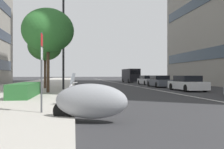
% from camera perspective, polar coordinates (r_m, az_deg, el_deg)
% --- Properties ---
extents(sidewalk_right_plaza, '(160.00, 9.49, 0.15)m').
position_cam_1_polar(sidewalk_right_plaza, '(37.07, -16.12, -2.16)').
color(sidewalk_right_plaza, '#B2ADA3').
rests_on(sidewalk_right_plaza, ground).
extents(lane_centre_stripe, '(110.00, 0.16, 0.01)m').
position_cam_1_polar(lane_centre_stripe, '(42.43, 1.40, -2.01)').
color(lane_centre_stripe, silver).
rests_on(lane_centre_stripe, ground).
extents(motorcycle_under_tarp, '(1.52, 2.31, 1.13)m').
position_cam_1_polar(motorcycle_under_tarp, '(7.15, -5.12, -6.26)').
color(motorcycle_under_tarp, gray).
rests_on(motorcycle_under_tarp, ground).
extents(motorcycle_second_in_row, '(0.77, 2.04, 1.47)m').
position_cam_1_polar(motorcycle_second_in_row, '(9.97, -5.60, -5.57)').
color(motorcycle_second_in_row, black).
rests_on(motorcycle_second_in_row, ground).
extents(car_lead_in_lane, '(4.44, 1.93, 1.33)m').
position_cam_1_polar(car_lead_in_lane, '(22.51, 17.17, -2.06)').
color(car_lead_in_lane, silver).
rests_on(car_lead_in_lane, ground).
extents(car_far_down_avenue, '(4.60, 1.91, 1.34)m').
position_cam_1_polar(car_far_down_avenue, '(28.97, 11.03, -1.62)').
color(car_far_down_avenue, '#4C515B').
rests_on(car_far_down_avenue, ground).
extents(car_approaching_light, '(4.55, 1.98, 1.33)m').
position_cam_1_polar(car_approaching_light, '(35.66, 8.30, -1.34)').
color(car_approaching_light, '#B7B7BC').
rests_on(car_approaching_light, ground).
extents(delivery_van_ahead, '(6.11, 2.19, 2.50)m').
position_cam_1_polar(delivery_van_ahead, '(45.16, 4.37, -0.20)').
color(delivery_van_ahead, black).
rests_on(delivery_van_ahead, ground).
extents(parking_sign_by_curb, '(0.32, 0.06, 2.63)m').
position_cam_1_polar(parking_sign_by_curb, '(8.34, -16.10, 2.74)').
color(parking_sign_by_curb, '#47494C').
rests_on(parking_sign_by_curb, sidewalk_right_plaza).
extents(street_lamp_with_banners, '(1.26, 2.26, 8.85)m').
position_cam_1_polar(street_lamp_with_banners, '(21.70, -10.49, 10.40)').
color(street_lamp_with_banners, '#232326').
rests_on(street_lamp_with_banners, sidewalk_right_plaza).
extents(clipped_hedge_bed, '(5.05, 1.10, 0.77)m').
position_cam_1_polar(clipped_hedge_bed, '(15.07, -19.46, -3.35)').
color(clipped_hedge_bed, '#28602D').
rests_on(clipped_hedge_bed, sidewalk_right_plaza).
extents(street_tree_near_plaza_corner, '(3.67, 3.67, 5.98)m').
position_cam_1_polar(street_tree_near_plaza_corner, '(18.27, -14.70, 9.88)').
color(street_tree_near_plaza_corner, '#473323').
rests_on(street_tree_near_plaza_corner, sidewalk_right_plaza).
extents(street_tree_mid_sidewalk, '(3.20, 3.20, 5.35)m').
position_cam_1_polar(street_tree_mid_sidewalk, '(24.29, -15.37, 6.36)').
color(street_tree_mid_sidewalk, '#473323').
rests_on(street_tree_mid_sidewalk, sidewalk_right_plaza).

